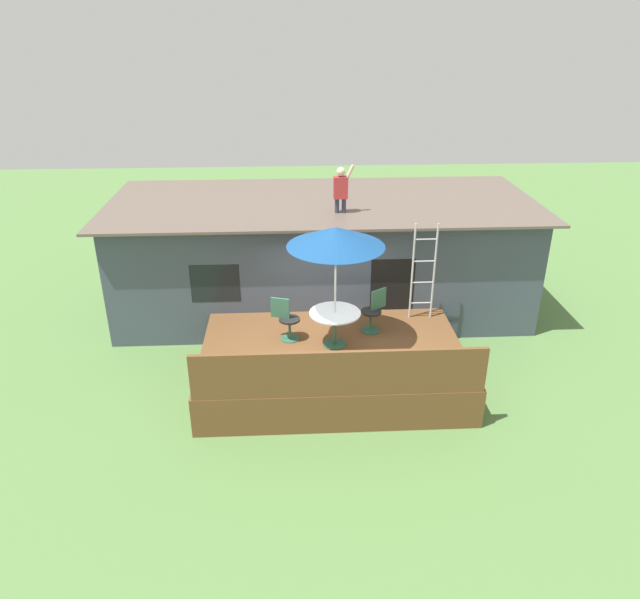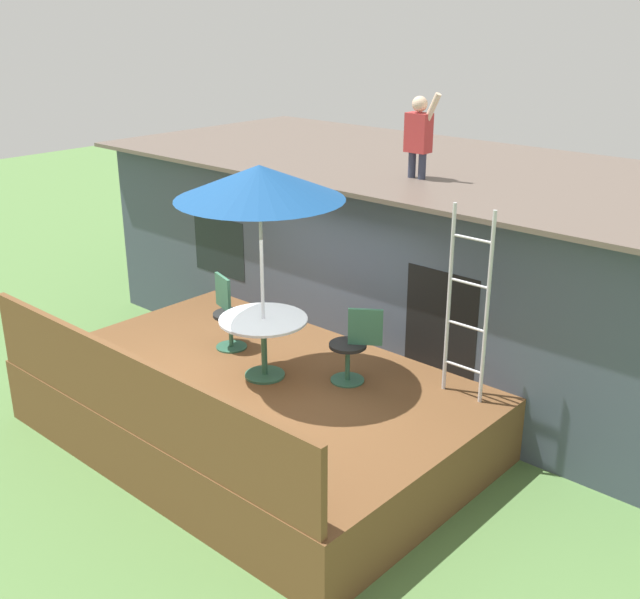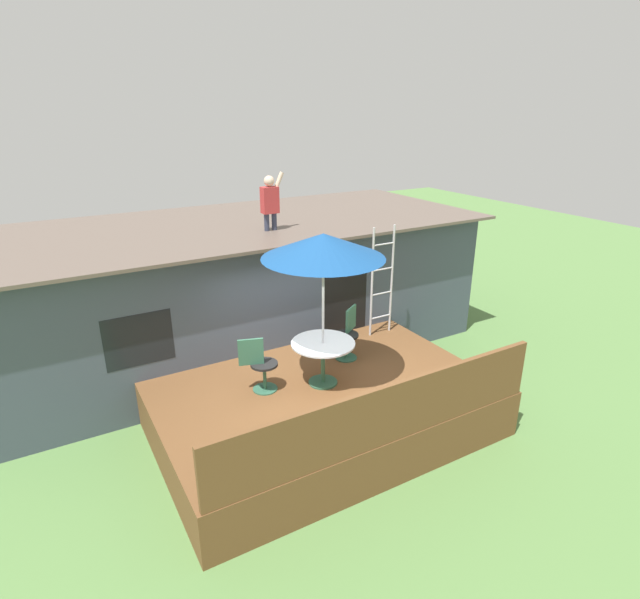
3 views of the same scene
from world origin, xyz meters
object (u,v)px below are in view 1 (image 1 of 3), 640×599
Objects in this scene: patio_table at (335,319)px; person_figure at (341,187)px; step_ladder at (423,272)px; patio_chair_left at (286,319)px; patio_umbrella at (336,237)px; patio_chair_right at (374,311)px.

person_figure is (0.31, 2.55, 2.06)m from patio_table.
patio_chair_left is (-3.00, -0.84, -0.64)m from step_ladder.
patio_umbrella reaches higher than patio_chair_left.
step_ladder is 2.39× the size of patio_chair_right.
patio_chair_left and patio_chair_right have the same top height.
patio_table is 1.13× the size of patio_chair_left.
patio_umbrella is at bearing -0.00° from patio_chair_right.
patio_chair_right is at bearing -73.81° from person_figure.
person_figure is (0.31, 2.55, 0.30)m from patio_umbrella.
patio_umbrella is at bearing 0.00° from patio_chair_left.
person_figure is at bearing -108.35° from patio_chair_right.
patio_chair_right is (0.56, -1.94, -2.19)m from person_figure.
patio_chair_right is at bearing -154.13° from step_ladder.
patio_chair_right reaches higher than patio_table.
patio_umbrella is at bearing -99.46° from patio_table.
patio_table is 1.07m from patio_chair_right.
patio_table is at bearing 80.54° from patio_umbrella.
patio_umbrella reaches higher than step_ladder.
patio_table is 1.13× the size of patio_chair_right.
patio_chair_left is at bearing -164.34° from step_ladder.
patio_chair_left reaches higher than patio_table.
patio_umbrella is 2.29× the size of person_figure.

